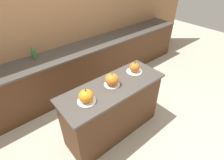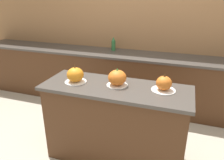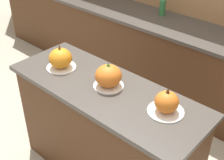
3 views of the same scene
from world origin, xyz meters
name	(u,v)px [view 3 (image 3 of 3)]	position (x,y,z in m)	size (l,w,h in m)	color
kitchen_island	(105,135)	(0.00, 0.00, 0.46)	(1.55, 0.58, 0.91)	#4C2D19
back_counter	(192,71)	(0.00, 1.34, 0.45)	(6.00, 0.60, 0.89)	#4C2D19
pumpkin_cake_left	(61,59)	(-0.44, -0.03, 0.99)	(0.23, 0.23, 0.21)	white
pumpkin_cake_center	(108,76)	(0.01, 0.03, 0.99)	(0.22, 0.22, 0.19)	white
pumpkin_cake_right	(167,103)	(0.48, 0.06, 0.98)	(0.24, 0.24, 0.19)	white
bottle_tall	(163,5)	(-0.52, 1.47, 1.00)	(0.07, 0.07, 0.23)	#2D6B38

